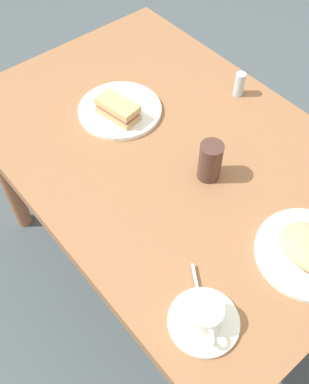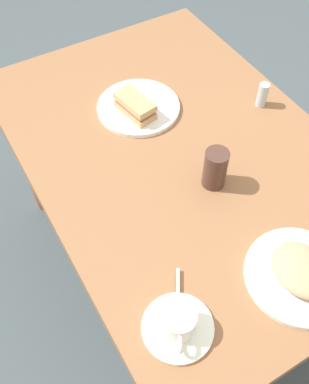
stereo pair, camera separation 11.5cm
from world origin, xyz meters
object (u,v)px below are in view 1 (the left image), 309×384
object	(u,v)px
sandwich_front	(118,109)
coffee_cup	(205,316)
drinking_glass	(210,161)
spoon	(198,289)
dining_table	(170,166)
sandwich_plate	(120,110)
coffee_saucer	(204,322)
side_plate	(308,253)
salt_shaker	(239,84)

from	to	relation	value
sandwich_front	coffee_cup	size ratio (longest dim) A/B	1.42
drinking_glass	spoon	bearing A→B (deg)	132.00
dining_table	sandwich_plate	world-z (taller)	sandwich_plate
coffee_saucer	side_plate	distance (m)	0.31
coffee_saucer	coffee_cup	xyz separation A→B (m)	(-0.00, 0.00, 0.04)
coffee_saucer	side_plate	bearing A→B (deg)	-97.04
spoon	sandwich_plate	bearing A→B (deg)	-20.90
dining_table	salt_shaker	size ratio (longest dim) A/B	15.80
side_plate	dining_table	bearing A→B (deg)	2.56
sandwich_plate	side_plate	size ratio (longest dim) A/B	1.01
coffee_cup	coffee_saucer	bearing A→B (deg)	-28.57
dining_table	coffee_saucer	bearing A→B (deg)	146.80
coffee_saucer	spoon	xyz separation A→B (m)	(0.06, -0.04, 0.01)
side_plate	coffee_cup	bearing A→B (deg)	83.30
side_plate	salt_shaker	distance (m)	0.60
dining_table	side_plate	distance (m)	0.49
dining_table	coffee_saucer	world-z (taller)	coffee_saucer
spoon	sandwich_front	bearing A→B (deg)	-19.63
dining_table	sandwich_plate	size ratio (longest dim) A/B	4.87
coffee_cup	drinking_glass	size ratio (longest dim) A/B	0.85
spoon	drinking_glass	bearing A→B (deg)	-48.00
sandwich_front	spoon	bearing A→B (deg)	160.37
sandwich_front	drinking_glass	distance (m)	0.34
dining_table	salt_shaker	distance (m)	0.35
coffee_saucer	spoon	distance (m)	0.07
coffee_saucer	drinking_glass	world-z (taller)	drinking_glass
sandwich_plate	spoon	size ratio (longest dim) A/B	2.90
coffee_cup	salt_shaker	xyz separation A→B (m)	(0.48, -0.61, -0.00)
sandwich_front	salt_shaker	distance (m)	0.40
sandwich_front	salt_shaker	world-z (taller)	salt_shaker
sandwich_plate	sandwich_front	world-z (taller)	sandwich_front
coffee_saucer	salt_shaker	bearing A→B (deg)	-51.76
sandwich_plate	coffee_cup	distance (m)	0.71
sandwich_plate	sandwich_front	bearing A→B (deg)	135.34
sandwich_front	spoon	distance (m)	0.61
dining_table	drinking_glass	world-z (taller)	drinking_glass
coffee_saucer	drinking_glass	bearing A→B (deg)	-45.30
coffee_cup	side_plate	xyz separation A→B (m)	(-0.04, -0.31, -0.04)
salt_shaker	spoon	bearing A→B (deg)	126.25
dining_table	drinking_glass	size ratio (longest dim) A/B	10.75
side_plate	drinking_glass	world-z (taller)	drinking_glass
sandwich_plate	salt_shaker	size ratio (longest dim) A/B	3.25
sandwich_plate	side_plate	world-z (taller)	same
salt_shaker	drinking_glass	size ratio (longest dim) A/B	0.68
coffee_cup	dining_table	bearing A→B (deg)	-33.18
dining_table	spoon	world-z (taller)	spoon
sandwich_plate	coffee_saucer	distance (m)	0.71
dining_table	coffee_saucer	distance (m)	0.54
sandwich_plate	coffee_cup	world-z (taller)	coffee_cup
sandwich_front	coffee_saucer	distance (m)	0.68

